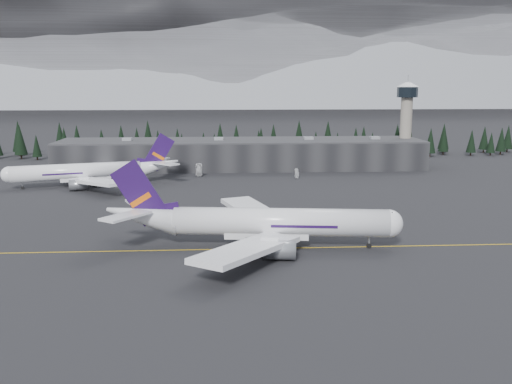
{
  "coord_description": "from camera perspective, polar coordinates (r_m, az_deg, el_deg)",
  "views": [
    {
      "loc": [
        -9.15,
        -127.16,
        37.15
      ],
      "look_at": [
        0.0,
        20.0,
        9.0
      ],
      "focal_mm": 40.0,
      "sensor_mm": 36.0,
      "label": 1
    }
  ],
  "objects": [
    {
      "name": "gse_vehicle_b",
      "position": [
        227.04,
        4.13,
        1.54
      ],
      "size": [
        4.35,
        3.47,
        1.39
      ],
      "primitive_type": "imported",
      "rotation": [
        0.0,
        0.0,
        -1.04
      ],
      "color": "white",
      "rests_on": "ground"
    },
    {
      "name": "ground",
      "position": [
        132.79,
        0.54,
        -5.44
      ],
      "size": [
        1400.0,
        1400.0,
        0.0
      ],
      "primitive_type": "plane",
      "color": "black",
      "rests_on": "ground"
    },
    {
      "name": "control_tower",
      "position": [
        269.03,
        14.81,
        7.53
      ],
      "size": [
        10.0,
        10.0,
        37.7
      ],
      "color": "gray",
      "rests_on": "ground"
    },
    {
      "name": "mountain_ridge",
      "position": [
        1127.81,
        -3.13,
        8.91
      ],
      "size": [
        4400.0,
        900.0,
        420.0
      ],
      "primitive_type": null,
      "color": "white",
      "rests_on": "ground"
    },
    {
      "name": "taxiline",
      "position": [
        130.87,
        0.6,
        -5.68
      ],
      "size": [
        400.0,
        0.4,
        0.02
      ],
      "primitive_type": "cube",
      "color": "gold",
      "rests_on": "ground"
    },
    {
      "name": "gse_vehicle_a",
      "position": [
        231.83,
        -5.71,
        1.73
      ],
      "size": [
        2.74,
        5.63,
        1.54
      ],
      "primitive_type": "imported",
      "rotation": [
        0.0,
        0.0,
        -0.03
      ],
      "color": "silver",
      "rests_on": "ground"
    },
    {
      "name": "treeline",
      "position": [
        290.82,
        -1.74,
        4.95
      ],
      "size": [
        360.0,
        20.0,
        15.0
      ],
      "primitive_type": "cube",
      "color": "black",
      "rests_on": "ground"
    },
    {
      "name": "jet_parked",
      "position": [
        218.72,
        -16.02,
        2.01
      ],
      "size": [
        62.42,
        56.69,
        18.75
      ],
      "rotation": [
        0.0,
        0.0,
        3.41
      ],
      "color": "white",
      "rests_on": "ground"
    },
    {
      "name": "jet_main",
      "position": [
        131.28,
        -0.17,
        -3.05
      ],
      "size": [
        68.68,
        63.07,
        20.23
      ],
      "rotation": [
        0.0,
        0.0,
        -0.12
      ],
      "color": "white",
      "rests_on": "ground"
    },
    {
      "name": "terminal",
      "position": [
        254.2,
        -1.47,
        3.84
      ],
      "size": [
        160.0,
        30.0,
        12.6
      ],
      "color": "black",
      "rests_on": "ground"
    }
  ]
}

